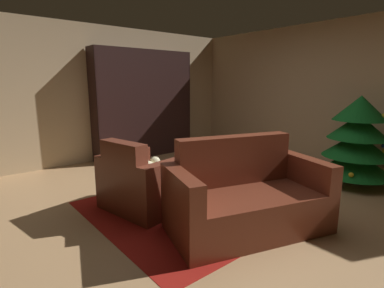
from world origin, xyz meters
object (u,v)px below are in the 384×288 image
Objects in this scene: bookshelf_unit at (149,103)px; coffee_table at (193,178)px; decorated_tree at (357,141)px; couch_red at (246,199)px; armchair_red at (143,184)px; bottle_on_table at (208,167)px; book_stack_on_table at (197,172)px.

bookshelf_unit is 2.95m from coffee_table.
bookshelf_unit reaches higher than decorated_tree.
couch_red is at bearing -92.85° from decorated_tree.
bookshelf_unit reaches higher than armchair_red.
bookshelf_unit is at bearing 158.65° from coffee_table.
couch_red reaches higher than bottle_on_table.
armchair_red is at bearing -33.70° from bookshelf_unit.
armchair_red is 5.19× the size of book_stack_on_table.
book_stack_on_table is (0.03, 0.03, 0.07)m from coffee_table.
bookshelf_unit reaches higher than coffee_table.
bottle_on_table is at bearing -18.26° from bookshelf_unit.
bottle_on_table is 0.21× the size of decorated_tree.
decorated_tree is (3.56, 1.33, -0.41)m from bookshelf_unit.
couch_red is at bearing -15.99° from bookshelf_unit.
armchair_red reaches higher than book_stack_on_table.
armchair_red is 0.59× the size of couch_red.
bookshelf_unit is 1.20× the size of couch_red.
book_stack_on_table is at bearing -178.12° from couch_red.
coffee_table is at bearing -137.15° from book_stack_on_table.
couch_red reaches higher than book_stack_on_table.
bottle_on_table reaches higher than book_stack_on_table.
coffee_table is 2.36× the size of bottle_on_table.
coffee_table is (0.35, 0.50, 0.06)m from armchair_red.
bookshelf_unit is at bearing 146.30° from armchair_red.
couch_red is 2.66× the size of coffee_table.
couch_red is (1.13, 0.56, 0.01)m from armchair_red.
couch_red is at bearing 26.37° from armchair_red.
bookshelf_unit is 2.89m from armchair_red.
armchair_red is 3.67× the size of bottle_on_table.
armchair_red is 3.16m from decorated_tree.
decorated_tree is at bearing 69.86° from book_stack_on_table.
decorated_tree reaches higher than book_stack_on_table.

